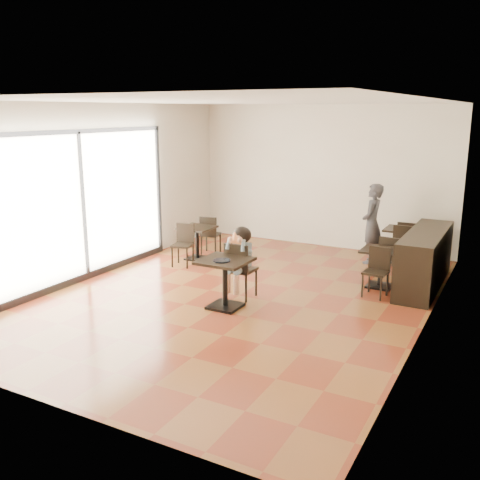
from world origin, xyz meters
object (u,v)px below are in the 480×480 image
Objects in this scene: child_table at (225,284)px; chair_left_a at (211,235)px; cafe_table_back at (401,246)px; cafe_table_left at (197,243)px; chair_left_b at (182,245)px; chair_mid_a at (391,257)px; adult_patron at (372,224)px; chair_back_b at (400,249)px; chair_back_a at (407,242)px; child at (241,263)px; child_chair at (241,270)px; cafe_table_mid at (380,268)px; chair_mid_b at (376,273)px.

child_table is 3.36m from chair_left_a.
chair_left_a reaches higher than cafe_table_back.
cafe_table_left is 0.55m from chair_left_b.
chair_left_a reaches higher than chair_mid_a.
adult_patron is 0.80m from chair_back_b.
chair_mid_a is at bearing 87.18° from chair_back_a.
child is at bearing 53.41° from chair_mid_a.
cafe_table_back is at bearing 47.50° from chair_back_a.
chair_left_b is (-1.93, 1.10, -0.06)m from child_chair.
chair_left_a is (-0.00, 0.55, 0.07)m from cafe_table_left.
cafe_table_back is (-0.01, 1.79, 0.01)m from cafe_table_mid.
child_chair is 3.50m from chair_back_b.
chair_left_b is at bearing -171.86° from cafe_table_mid.
child_table is at bearing -130.99° from cafe_table_mid.
child_table is 0.59m from child.
cafe_table_mid is at bearing -89.63° from cafe_table_back.
cafe_table_left is at bearing 131.35° from child_table.
child_table is 1.13× the size of cafe_table_left.
cafe_table_back is 0.86× the size of chair_mid_a.
chair_mid_a is (1.96, 2.74, 0.02)m from child_table.
chair_back_b is at bearing 17.50° from cafe_table_left.
chair_back_a is at bearing -172.61° from chair_left_a.
cafe_table_mid is at bearing 85.88° from chair_back_a.
cafe_table_mid is (0.57, -1.49, -0.47)m from adult_patron.
chair_mid_a is 4.05m from chair_left_b.
cafe_table_mid is 0.99× the size of cafe_table_left.
adult_patron is 3.63m from cafe_table_left.
cafe_table_mid is at bearing -95.48° from chair_back_b.
chair_left_a is at bearing 125.13° from child_table.
child_chair is at bearing 119.78° from chair_left_a.
chair_mid_a is at bearing 48.20° from child.
chair_mid_a is 1.10m from chair_mid_b.
cafe_table_left is at bearing 78.43° from chair_left_a.
adult_patron is 2.29× the size of cafe_table_back.
chair_left_a is 0.98× the size of chair_back_a.
cafe_table_mid is at bearing -139.22° from child_chair.
cafe_table_left is at bearing 13.23° from chair_mid_a.
cafe_table_mid is 1.90m from chair_back_a.
chair_left_b is (-1.93, 1.10, -0.18)m from child.
cafe_table_back is at bearing -118.90° from child_chair.
cafe_table_back reaches higher than cafe_table_mid.
cafe_table_mid is 0.82× the size of chair_left_a.
chair_left_a is (-3.27, -0.94, -0.40)m from adult_patron.
child_table is 3.37m from chair_mid_a.
chair_left_a is (-1.93, 2.20, -0.06)m from child_chair.
child_chair is 2.25m from chair_mid_b.
chair_mid_b is 0.99× the size of chair_left_b.
child_chair reaches higher than cafe_table_left.
cafe_table_back is at bearing -81.71° from chair_mid_a.
cafe_table_back is (1.90, 3.43, -0.12)m from child_chair.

